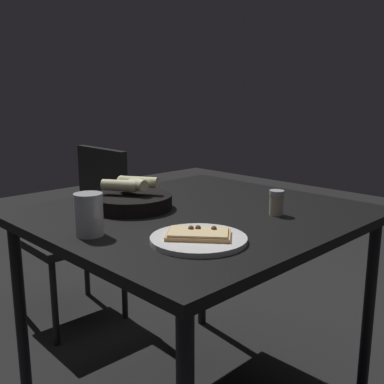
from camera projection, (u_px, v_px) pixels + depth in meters
dining_table at (197, 229)px, 1.53m from camera, size 0.96×1.04×0.75m
pizza_plate at (199, 238)px, 1.19m from camera, size 0.26×0.26×0.04m
bread_basket at (131, 199)px, 1.53m from camera, size 0.28×0.28×0.11m
beer_glass at (89, 216)px, 1.23m from camera, size 0.08×0.08×0.12m
pepper_shaker at (276, 204)px, 1.45m from camera, size 0.05×0.05×0.08m
chair_near at (83, 221)px, 2.29m from camera, size 0.45×0.45×0.87m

